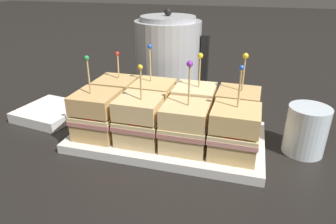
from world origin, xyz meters
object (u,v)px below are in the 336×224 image
sandwich_front_far_right (234,132)px  sandwich_back_far_right (237,112)px  sandwich_back_center_left (154,102)px  kettle_steel (168,58)px  napkin_stack (51,112)px  sandwich_back_far_left (117,98)px  sandwich_front_center_right (185,126)px  drinking_glass (306,130)px  sandwich_front_far_left (97,115)px  serving_platter (168,137)px  sandwich_front_center_left (140,120)px

sandwich_front_far_right → sandwich_back_far_right: (-0.00, 0.09, 0.00)m
sandwich_back_center_left → kettle_steel: kettle_steel is taller
kettle_steel → napkin_stack: size_ratio=1.58×
sandwich_back_far_left → kettle_steel: size_ratio=0.63×
sandwich_back_far_left → kettle_steel: kettle_steel is taller
napkin_stack → sandwich_front_far_right: bearing=-10.1°
sandwich_front_center_right → drinking_glass: size_ratio=1.77×
kettle_steel → drinking_glass: bearing=-33.8°
sandwich_front_far_left → kettle_steel: kettle_steel is taller
sandwich_back_far_left → napkin_stack: 0.19m
sandwich_front_center_right → sandwich_back_far_right: size_ratio=1.01×
sandwich_back_center_left → drinking_glass: size_ratio=1.80×
sandwich_front_far_right → kettle_steel: 0.37m
serving_platter → sandwich_front_far_right: size_ratio=2.33×
sandwich_back_far_right → sandwich_front_center_left: bearing=-153.7°
sandwich_front_center_left → sandwich_back_center_left: sandwich_back_center_left is taller
serving_platter → kettle_steel: bearing=105.4°
sandwich_back_center_left → sandwich_front_center_right: bearing=-44.5°
sandwich_back_center_left → sandwich_back_far_right: size_ratio=1.03×
sandwich_front_center_right → sandwich_back_far_right: sandwich_front_center_right is taller
sandwich_back_center_left → drinking_glass: bearing=-2.9°
sandwich_front_far_right → sandwich_back_far_left: sandwich_front_far_right is taller
sandwich_back_center_left → napkin_stack: size_ratio=1.13×
sandwich_front_far_right → sandwich_back_far_left: 0.29m
sandwich_back_center_left → serving_platter: bearing=-45.0°
sandwich_front_far_left → napkin_stack: (-0.18, 0.08, -0.05)m
kettle_steel → napkin_stack: 0.34m
drinking_glass → napkin_stack: drinking_glass is taller
napkin_stack → sandwich_back_far_left: bearing=3.6°
sandwich_front_far_right → sandwich_back_center_left: sandwich_back_center_left is taller
sandwich_front_center_left → kettle_steel: kettle_steel is taller
drinking_glass → sandwich_front_center_right: bearing=-161.6°
sandwich_back_far_right → napkin_stack: size_ratio=1.10×
serving_platter → sandwich_front_center_right: sandwich_front_center_right is taller
sandwich_front_center_left → sandwich_front_far_right: size_ratio=0.94×
sandwich_front_center_left → sandwich_front_center_right: 0.09m
serving_platter → sandwich_back_far_right: size_ratio=2.33×
sandwich_front_far_right → sandwich_back_far_left: size_ratio=1.10×
serving_platter → drinking_glass: 0.27m
sandwich_front_far_left → sandwich_back_far_right: size_ratio=1.00×
serving_platter → sandwich_front_center_left: (-0.04, -0.04, 0.06)m
serving_platter → sandwich_front_far_left: bearing=-161.5°
sandwich_back_far_left → serving_platter: bearing=-18.8°
sandwich_front_center_right → napkin_stack: (-0.36, 0.08, -0.05)m
sandwich_back_far_left → sandwich_back_center_left: size_ratio=0.88×
sandwich_back_far_right → kettle_steel: 0.30m
sandwich_back_center_left → kettle_steel: bearing=96.9°
sandwich_back_center_left → sandwich_front_far_right: bearing=-26.4°
sandwich_back_far_right → sandwich_front_center_right: bearing=-135.2°
sandwich_front_far_left → sandwich_back_far_right: 0.29m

